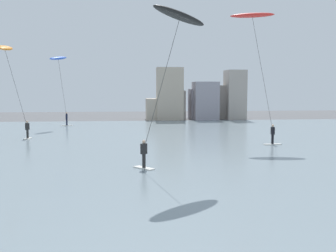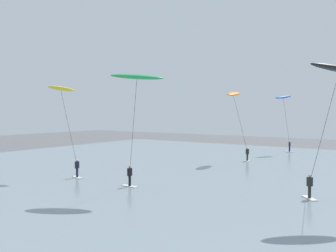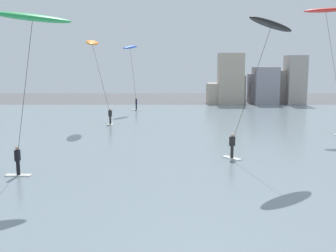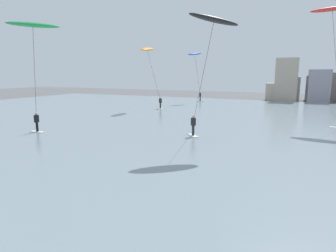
{
  "view_description": "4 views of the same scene",
  "coord_description": "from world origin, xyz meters",
  "px_view_note": "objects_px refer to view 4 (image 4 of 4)",
  "views": [
    {
      "loc": [
        -0.11,
        0.05,
        4.68
      ],
      "look_at": [
        1.65,
        17.14,
        3.04
      ],
      "focal_mm": 42.66,
      "sensor_mm": 36.0,
      "label": 1
    },
    {
      "loc": [
        5.52,
        -0.98,
        5.79
      ],
      "look_at": [
        -2.51,
        10.69,
        5.26
      ],
      "focal_mm": 35.65,
      "sensor_mm": 36.0,
      "label": 2
    },
    {
      "loc": [
        -3.31,
        -2.8,
        6.22
      ],
      "look_at": [
        -3.26,
        15.8,
        3.29
      ],
      "focal_mm": 42.96,
      "sensor_mm": 36.0,
      "label": 3
    },
    {
      "loc": [
        7.99,
        2.08,
        4.92
      ],
      "look_at": [
        1.79,
        15.64,
        2.14
      ],
      "focal_mm": 30.14,
      "sensor_mm": 36.0,
      "label": 4
    }
  ],
  "objects_px": {
    "kitesurfer_orange": "(148,53)",
    "kitesurfer_black": "(212,30)",
    "kitesurfer_blue": "(195,58)",
    "kitesurfer_red": "(333,17)",
    "kitesurfer_green": "(33,32)"
  },
  "relations": [
    {
      "from": "kitesurfer_red",
      "to": "kitesurfer_orange",
      "type": "distance_m",
      "value": 21.2
    },
    {
      "from": "kitesurfer_orange",
      "to": "kitesurfer_green",
      "type": "height_order",
      "value": "kitesurfer_green"
    },
    {
      "from": "kitesurfer_orange",
      "to": "kitesurfer_black",
      "type": "bearing_deg",
      "value": -49.1
    },
    {
      "from": "kitesurfer_blue",
      "to": "kitesurfer_red",
      "type": "bearing_deg",
      "value": -39.5
    },
    {
      "from": "kitesurfer_black",
      "to": "kitesurfer_green",
      "type": "distance_m",
      "value": 13.09
    },
    {
      "from": "kitesurfer_black",
      "to": "kitesurfer_red",
      "type": "relative_size",
      "value": 0.81
    },
    {
      "from": "kitesurfer_blue",
      "to": "kitesurfer_orange",
      "type": "height_order",
      "value": "kitesurfer_orange"
    },
    {
      "from": "kitesurfer_red",
      "to": "kitesurfer_orange",
      "type": "relative_size",
      "value": 1.28
    },
    {
      "from": "kitesurfer_blue",
      "to": "kitesurfer_orange",
      "type": "bearing_deg",
      "value": -101.31
    },
    {
      "from": "kitesurfer_red",
      "to": "kitesurfer_orange",
      "type": "xyz_separation_m",
      "value": [
        -20.83,
        3.08,
        -2.43
      ]
    },
    {
      "from": "kitesurfer_orange",
      "to": "kitesurfer_green",
      "type": "xyz_separation_m",
      "value": [
        0.26,
        -18.31,
        0.38
      ]
    },
    {
      "from": "kitesurfer_blue",
      "to": "kitesurfer_green",
      "type": "height_order",
      "value": "kitesurfer_green"
    },
    {
      "from": "kitesurfer_black",
      "to": "kitesurfer_orange",
      "type": "xyz_separation_m",
      "value": [
        -12.89,
        14.88,
        -0.21
      ]
    },
    {
      "from": "kitesurfer_blue",
      "to": "kitesurfer_green",
      "type": "relative_size",
      "value": 0.97
    },
    {
      "from": "kitesurfer_blue",
      "to": "kitesurfer_green",
      "type": "xyz_separation_m",
      "value": [
        -2.16,
        -30.41,
        0.52
      ]
    }
  ]
}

